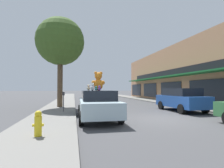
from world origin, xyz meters
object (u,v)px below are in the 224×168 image
(parked_car_far_center, at_px, (181,99))
(teddy_bear_purple, at_px, (99,88))
(plush_art_car, at_px, (98,104))
(teddy_bear_yellow, at_px, (99,88))
(teddy_bear_white, at_px, (92,87))
(teddy_bear_red, at_px, (96,88))
(teddy_bear_cream, at_px, (89,88))
(teddy_bear_brown, at_px, (98,88))
(street_tree, at_px, (60,42))
(teddy_bear_giant, at_px, (98,81))
(teddy_bear_teal, at_px, (96,88))
(fire_hydrant, at_px, (38,123))
(parking_meter, at_px, (63,99))

(parked_car_far_center, bearing_deg, teddy_bear_purple, -155.53)
(plush_art_car, distance_m, teddy_bear_yellow, 1.20)
(teddy_bear_white, bearing_deg, teddy_bear_red, -158.22)
(plush_art_car, distance_m, teddy_bear_cream, 1.37)
(teddy_bear_cream, bearing_deg, parked_car_far_center, -163.41)
(teddy_bear_cream, xyz_separation_m, teddy_bear_red, (0.46, 0.05, -0.04))
(teddy_bear_brown, distance_m, teddy_bear_red, 0.66)
(teddy_bear_purple, relative_size, street_tree, 0.03)
(plush_art_car, bearing_deg, teddy_bear_giant, 66.73)
(plush_art_car, xyz_separation_m, teddy_bear_yellow, (0.18, 0.86, 0.82))
(teddy_bear_red, xyz_separation_m, parked_car_far_center, (6.20, 0.93, -0.76))
(teddy_bear_giant, xyz_separation_m, street_tree, (-2.39, 5.61, 3.48))
(teddy_bear_teal, distance_m, teddy_bear_red, 1.67)
(teddy_bear_cream, bearing_deg, fire_hydrant, 74.30)
(teddy_bear_cream, bearing_deg, teddy_bear_yellow, 176.21)
(teddy_bear_purple, xyz_separation_m, street_tree, (-2.30, 6.61, 3.85))
(plush_art_car, distance_m, teddy_bear_teal, 1.04)
(teddy_bear_white, distance_m, teddy_bear_red, 1.81)
(teddy_bear_cream, relative_size, teddy_bear_yellow, 1.47)
(teddy_bear_white, bearing_deg, teddy_bear_giant, -170.88)
(teddy_bear_cream, bearing_deg, teddy_bear_brown, 136.65)
(teddy_bear_teal, height_order, fire_hydrant, teddy_bear_teal)
(parked_car_far_center, bearing_deg, teddy_bear_red, -171.43)
(teddy_bear_brown, xyz_separation_m, teddy_bear_purple, (-0.12, -1.27, -0.01))
(plush_art_car, relative_size, teddy_bear_teal, 21.15)
(parking_meter, bearing_deg, teddy_bear_yellow, -37.96)
(teddy_bear_brown, bearing_deg, street_tree, -112.18)
(teddy_bear_yellow, relative_size, teddy_bear_brown, 0.89)
(teddy_bear_teal, bearing_deg, teddy_bear_white, 16.67)
(plush_art_car, xyz_separation_m, parked_car_far_center, (6.26, 1.97, 0.07))
(plush_art_car, bearing_deg, teddy_bear_brown, 79.09)
(teddy_bear_giant, height_order, teddy_bear_white, teddy_bear_giant)
(parked_car_far_center, relative_size, street_tree, 0.58)
(teddy_bear_cream, xyz_separation_m, street_tree, (-1.94, 4.73, 3.81))
(teddy_bear_yellow, bearing_deg, teddy_bear_brown, 57.65)
(plush_art_car, height_order, teddy_bear_brown, teddy_bear_brown)
(teddy_bear_giant, height_order, street_tree, street_tree)
(teddy_bear_brown, xyz_separation_m, teddy_bear_red, (-0.02, 0.66, -0.01))
(street_tree, xyz_separation_m, fire_hydrant, (0.03, -9.06, -4.95))
(fire_hydrant, bearing_deg, teddy_bear_brown, 57.28)
(plush_art_car, height_order, parked_car_far_center, parked_car_far_center)
(teddy_bear_red, xyz_separation_m, fire_hydrant, (-2.37, -4.38, -1.10))
(plush_art_car, height_order, parking_meter, plush_art_car)
(plush_art_car, relative_size, parked_car_far_center, 1.13)
(teddy_bear_purple, xyz_separation_m, parking_meter, (-1.84, 3.35, -0.69))
(plush_art_car, bearing_deg, teddy_bear_purple, -91.18)
(teddy_bear_teal, height_order, street_tree, street_tree)
(plush_art_car, xyz_separation_m, teddy_bear_cream, (-0.40, 0.98, 0.87))
(teddy_bear_giant, xyz_separation_m, parking_meter, (-1.92, 2.36, -1.06))
(teddy_bear_teal, distance_m, parking_meter, 3.59)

